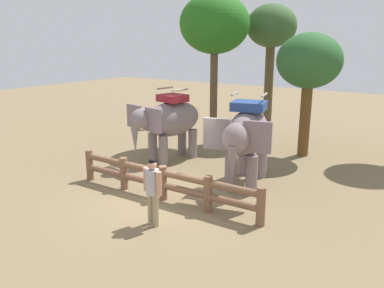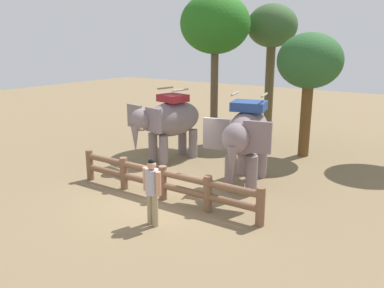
{
  "view_description": "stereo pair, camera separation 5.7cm",
  "coord_description": "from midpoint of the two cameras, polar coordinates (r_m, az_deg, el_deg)",
  "views": [
    {
      "loc": [
        7.05,
        -8.6,
        4.67
      ],
      "look_at": [
        0.0,
        1.68,
        1.4
      ],
      "focal_mm": 37.11,
      "sensor_mm": 36.0,
      "label": 1
    },
    {
      "loc": [
        7.1,
        -8.57,
        4.67
      ],
      "look_at": [
        0.0,
        1.68,
        1.4
      ],
      "focal_mm": 37.11,
      "sensor_mm": 36.0,
      "label": 2
    }
  ],
  "objects": [
    {
      "name": "elephant_near_left",
      "position": [
        15.52,
        -3.23,
        3.33
      ],
      "size": [
        2.04,
        3.43,
        2.88
      ],
      "color": "gray",
      "rests_on": "ground"
    },
    {
      "name": "tree_deep_back",
      "position": [
        17.69,
        3.44,
        16.68
      ],
      "size": [
        3.0,
        3.0,
        6.63
      ],
      "color": "brown",
      "rests_on": "ground"
    },
    {
      "name": "log_fence",
      "position": [
        11.95,
        -4.08,
        -5.24
      ],
      "size": [
        6.58,
        0.34,
        1.05
      ],
      "color": "brown",
      "rests_on": "ground"
    },
    {
      "name": "ground_plane",
      "position": [
        12.06,
        -4.46,
        -8.12
      ],
      "size": [
        60.0,
        60.0,
        0.0
      ],
      "primitive_type": "plane",
      "color": "olive"
    },
    {
      "name": "elephant_center",
      "position": [
        12.83,
        7.95,
        1.2
      ],
      "size": [
        2.3,
        3.63,
        3.04
      ],
      "color": "gray",
      "rests_on": "ground"
    },
    {
      "name": "tourist_woman_in_black",
      "position": [
        10.21,
        -5.6,
        -6.23
      ],
      "size": [
        0.63,
        0.4,
        1.79
      ],
      "color": "tan",
      "rests_on": "ground"
    },
    {
      "name": "tree_far_right",
      "position": [
        16.61,
        16.65,
        11.09
      ],
      "size": [
        2.57,
        2.57,
        4.98
      ],
      "color": "brown",
      "rests_on": "ground"
    },
    {
      "name": "tree_far_left",
      "position": [
        19.11,
        11.51,
        15.68
      ],
      "size": [
        2.28,
        2.28,
        6.28
      ],
      "color": "brown",
      "rests_on": "ground"
    }
  ]
}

